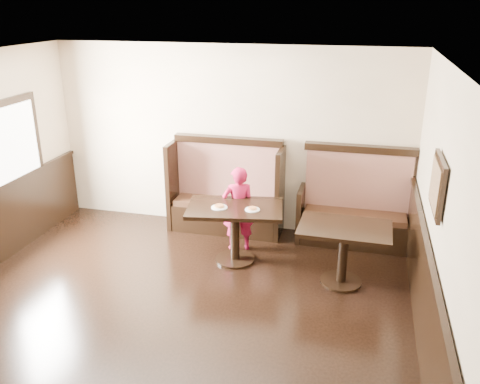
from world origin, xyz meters
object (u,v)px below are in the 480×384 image
(booth_main, at_px, (227,197))
(table_main, at_px, (235,219))
(child, at_px, (238,209))
(table_neighbor, at_px, (344,241))
(booth_neighbor, at_px, (355,212))

(booth_main, relative_size, table_main, 1.27)
(child, bearing_deg, table_neighbor, 136.01)
(table_main, bearing_deg, table_neighbor, -19.32)
(booth_neighbor, xyz_separation_m, table_main, (-1.56, -0.99, 0.14))
(booth_main, xyz_separation_m, table_neighbor, (1.85, -1.24, 0.06))
(table_main, relative_size, table_neighbor, 1.21)
(booth_main, bearing_deg, table_neighbor, -33.84)
(booth_neighbor, distance_m, table_neighbor, 1.25)
(table_neighbor, bearing_deg, child, 159.42)
(table_main, bearing_deg, child, 86.82)
(table_neighbor, bearing_deg, booth_main, 147.52)
(booth_main, distance_m, child, 0.73)
(table_main, relative_size, child, 1.10)
(child, bearing_deg, table_main, 74.35)
(table_neighbor, bearing_deg, table_main, 171.62)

